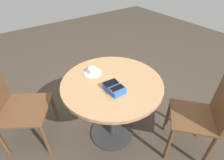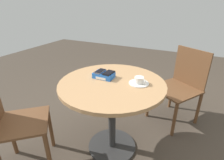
% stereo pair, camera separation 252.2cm
% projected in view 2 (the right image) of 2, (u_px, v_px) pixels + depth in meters
% --- Properties ---
extents(ground_plane, '(8.00, 8.00, 0.00)m').
position_uv_depth(ground_plane, '(112.00, 146.00, 1.80)').
color(ground_plane, '#42382D').
extents(round_table, '(0.91, 0.91, 0.73)m').
position_uv_depth(round_table, '(112.00, 97.00, 1.55)').
color(round_table, '#2D2D2D').
rests_on(round_table, ground_plane).
extents(phone_box, '(0.18, 0.12, 0.05)m').
position_uv_depth(phone_box, '(104.00, 75.00, 1.57)').
color(phone_box, blue).
rests_on(phone_box, round_table).
extents(phone_gray, '(0.07, 0.12, 0.01)m').
position_uv_depth(phone_gray, '(100.00, 71.00, 1.57)').
color(phone_gray, '#515156').
rests_on(phone_gray, phone_box).
extents(phone_black, '(0.08, 0.13, 0.01)m').
position_uv_depth(phone_black, '(109.00, 73.00, 1.54)').
color(phone_black, black).
rests_on(phone_black, phone_box).
extents(saucer, '(0.17, 0.17, 0.01)m').
position_uv_depth(saucer, '(139.00, 83.00, 1.46)').
color(saucer, silver).
rests_on(saucer, round_table).
extents(coffee_cup, '(0.10, 0.08, 0.05)m').
position_uv_depth(coffee_cup, '(139.00, 80.00, 1.45)').
color(coffee_cup, silver).
rests_on(coffee_cup, saucer).
extents(chair_near_window, '(0.63, 0.63, 0.87)m').
position_uv_depth(chair_near_window, '(180.00, 85.00, 2.05)').
color(chair_near_window, brown).
rests_on(chair_near_window, ground_plane).
extents(chair_far_side, '(0.55, 0.55, 0.91)m').
position_uv_depth(chair_far_side, '(14.00, 122.00, 1.40)').
color(chair_far_side, brown).
rests_on(chair_far_side, ground_plane).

